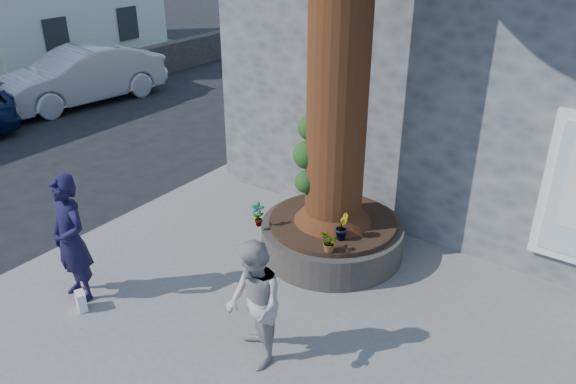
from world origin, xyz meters
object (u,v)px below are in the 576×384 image
Objects in this scene: woman at (254,305)px; planter at (332,236)px; man at (71,239)px; car_silver at (81,76)px.

planter is at bearing 138.92° from woman.
woman is at bearing 14.71° from man.
woman reaches higher than car_silver.
woman is (0.54, -2.68, 0.54)m from planter.
man reaches higher than planter.
planter is at bearing 58.95° from man.
car_silver reaches higher than planter.
car_silver is at bearing -169.49° from woman.
car_silver is at bearing 164.17° from planter.
woman is (2.88, 0.46, -0.12)m from man.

